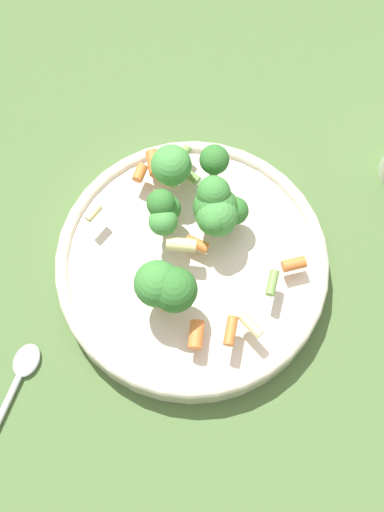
% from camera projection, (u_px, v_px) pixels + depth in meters
% --- Properties ---
extents(ground_plane, '(3.00, 3.00, 0.00)m').
position_uv_depth(ground_plane, '(192.00, 272.00, 0.77)').
color(ground_plane, '#4C6B38').
extents(bowl, '(0.28, 0.28, 0.04)m').
position_uv_depth(bowl, '(192.00, 265.00, 0.75)').
color(bowl, beige).
rests_on(bowl, ground_plane).
extents(pasta_salad, '(0.19, 0.23, 0.07)m').
position_uv_depth(pasta_salad, '(190.00, 225.00, 0.70)').
color(pasta_salad, '#8CB766').
rests_on(pasta_salad, bowl).
extents(spoon, '(0.13, 0.14, 0.01)m').
position_uv_depth(spoon, '(11.00, 393.00, 0.71)').
color(spoon, silver).
rests_on(spoon, ground_plane).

